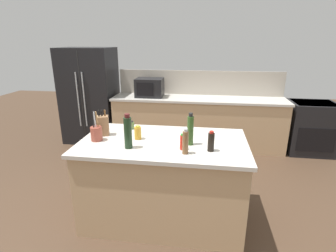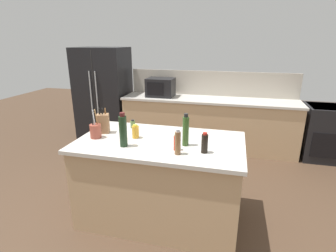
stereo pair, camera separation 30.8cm
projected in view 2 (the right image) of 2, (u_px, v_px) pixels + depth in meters
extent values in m
plane|color=#473323|center=(161.00, 215.00, 3.08)|extent=(14.00, 14.00, 0.00)
cube|color=tan|center=(208.00, 124.00, 4.89)|extent=(3.14, 0.62, 0.90)
cube|color=beige|center=(209.00, 100.00, 4.74)|extent=(3.18, 0.66, 0.04)
cube|color=#B2A899|center=(211.00, 83.00, 4.95)|extent=(3.14, 0.03, 0.46)
cube|color=tan|center=(160.00, 181.00, 2.94)|extent=(1.70, 0.95, 0.90)
cube|color=beige|center=(160.00, 142.00, 2.79)|extent=(1.76, 1.01, 0.04)
cube|color=black|center=(104.00, 94.00, 5.28)|extent=(0.99, 0.72, 1.82)
cube|color=#2D2D2D|center=(95.00, 98.00, 4.95)|extent=(0.01, 0.00, 1.73)
cylinder|color=#ADB2B7|center=(91.00, 98.00, 4.95)|extent=(0.02, 0.02, 1.00)
cylinder|color=#ADB2B7|center=(97.00, 98.00, 4.92)|extent=(0.02, 0.02, 1.00)
cube|color=black|center=(327.00, 133.00, 4.42)|extent=(0.76, 0.64, 0.92)
cube|color=black|center=(332.00, 146.00, 4.16)|extent=(0.61, 0.01, 0.41)
cube|color=black|center=(332.00, 107.00, 4.28)|extent=(0.68, 0.58, 0.02)
cube|color=black|center=(161.00, 87.00, 4.89)|extent=(0.50, 0.38, 0.34)
cube|color=black|center=(155.00, 89.00, 4.73)|extent=(0.31, 0.01, 0.24)
cube|color=#936B47|center=(103.00, 124.00, 2.98)|extent=(0.16, 0.14, 0.22)
cylinder|color=black|center=(99.00, 111.00, 2.93)|extent=(0.02, 0.02, 0.07)
cylinder|color=black|center=(102.00, 111.00, 2.94)|extent=(0.02, 0.02, 0.07)
cylinder|color=brown|center=(105.00, 111.00, 2.94)|extent=(0.02, 0.02, 0.07)
cylinder|color=brown|center=(96.00, 131.00, 2.84)|extent=(0.12, 0.12, 0.15)
cylinder|color=olive|center=(96.00, 117.00, 2.80)|extent=(0.01, 0.05, 0.18)
cylinder|color=black|center=(93.00, 117.00, 2.80)|extent=(0.01, 0.05, 0.18)
cylinder|color=#B2B2B7|center=(94.00, 118.00, 2.78)|extent=(0.01, 0.03, 0.18)
cylinder|color=brown|center=(178.00, 143.00, 2.42)|extent=(0.06, 0.06, 0.22)
cylinder|color=#B2B2B7|center=(178.00, 131.00, 2.38)|extent=(0.04, 0.04, 0.03)
cylinder|color=#567038|center=(133.00, 124.00, 3.17)|extent=(0.06, 0.06, 0.09)
cylinder|color=black|center=(133.00, 120.00, 3.15)|extent=(0.04, 0.04, 0.02)
cylinder|color=black|center=(123.00, 131.00, 2.59)|extent=(0.08, 0.08, 0.31)
cylinder|color=#4C1919|center=(122.00, 115.00, 2.53)|extent=(0.05, 0.05, 0.04)
cylinder|color=#2D4C1E|center=(186.00, 131.00, 2.61)|extent=(0.06, 0.06, 0.30)
cylinder|color=black|center=(186.00, 115.00, 2.56)|extent=(0.04, 0.04, 0.04)
cylinder|color=gold|center=(136.00, 132.00, 2.84)|extent=(0.08, 0.08, 0.13)
cylinder|color=gold|center=(135.00, 125.00, 2.82)|extent=(0.05, 0.05, 0.02)
cylinder|color=red|center=(176.00, 143.00, 2.52)|extent=(0.05, 0.05, 0.14)
cylinder|color=green|center=(176.00, 135.00, 2.50)|extent=(0.03, 0.03, 0.02)
cylinder|color=black|center=(205.00, 144.00, 2.46)|extent=(0.06, 0.06, 0.18)
cylinder|color=#B22319|center=(205.00, 134.00, 2.43)|extent=(0.04, 0.04, 0.02)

